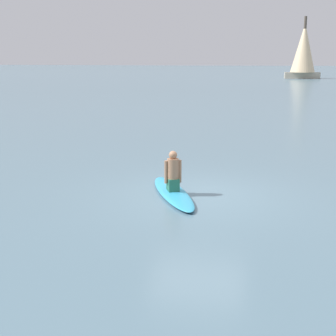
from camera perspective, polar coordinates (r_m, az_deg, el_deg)
The scene contains 4 objects.
ground_plane at distance 12.05m, azimuth 3.78°, elevation -3.29°, with size 400.00×400.00×0.00m, color slate.
surfboard at distance 12.01m, azimuth 0.60°, elevation -3.01°, with size 3.26×0.67×0.12m, color #339EC6.
person_paddler at distance 11.87m, azimuth 0.61°, elevation -0.57°, with size 0.42×0.44×1.03m.
sailboat_near_left at distance 82.75m, azimuth 16.17°, elevation 13.62°, with size 4.05×5.73×9.97m.
Camera 1 is at (-11.48, -1.24, 3.43)m, focal length 50.15 mm.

